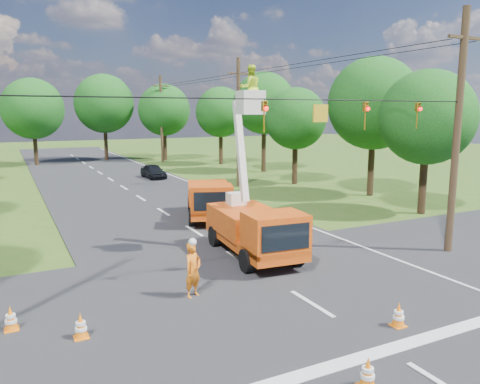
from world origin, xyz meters
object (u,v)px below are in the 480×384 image
distant_car (153,171)px  tree_right_c (296,119)px  traffic_cone_4 (81,326)px  tree_far_a (33,109)px  traffic_cone_0 (368,373)px  bucket_truck (254,217)px  tree_right_e (221,112)px  traffic_cone_7 (227,198)px  tree_far_b (104,104)px  traffic_cone_5 (11,319)px  ground_worker (193,270)px  pole_right_far (161,118)px  tree_right_a (427,118)px  tree_right_d (264,103)px  traffic_cone_2 (224,231)px  traffic_cone_3 (249,216)px  pole_right_mid (238,122)px  tree_right_b (374,104)px  traffic_cone_1 (399,315)px  pole_right_near (457,131)px  tree_far_c (164,110)px

distant_car → tree_right_c: (9.56, -8.29, 4.68)m
traffic_cone_4 → tree_far_a: size_ratio=0.07×
traffic_cone_0 → bucket_truck: bearing=76.3°
traffic_cone_4 → tree_right_e: tree_right_e is taller
traffic_cone_7 → tree_far_b: (-1.55, 31.19, 6.45)m
traffic_cone_4 → traffic_cone_5: size_ratio=1.00×
ground_worker → pole_right_far: pole_right_far is taller
traffic_cone_0 → traffic_cone_4: 7.28m
pole_right_far → tree_right_c: pole_right_far is taller
tree_right_a → tree_far_b: tree_far_b is taller
tree_right_d → tree_far_b: tree_far_b is taller
tree_far_b → tree_far_a: bearing=-166.0°
traffic_cone_2 → traffic_cone_5: size_ratio=1.00×
traffic_cone_4 → tree_right_e: (20.50, 36.07, 5.45)m
traffic_cone_5 → tree_right_d: (23.13, 26.74, 6.32)m
distant_car → tree_right_c: bearing=-43.9°
traffic_cone_7 → traffic_cone_5: bearing=-133.5°
traffic_cone_3 → pole_right_mid: (5.21, 11.59, 4.75)m
traffic_cone_7 → tree_right_b: 12.23m
traffic_cone_5 → tree_right_d: bearing=49.1°
traffic_cone_4 → traffic_cone_1: bearing=-22.3°
traffic_cone_3 → tree_right_b: tree_right_b is taller
pole_right_mid → tree_far_b: size_ratio=0.97×
tree_right_a → tree_right_e: tree_right_e is taller
traffic_cone_2 → pole_right_near: size_ratio=0.07×
traffic_cone_1 → tree_far_c: bearing=79.9°
distant_car → tree_right_e: size_ratio=0.43×
tree_far_a → pole_right_near: bearing=-72.6°
pole_right_mid → tree_right_b: size_ratio=1.04×
distant_car → bucket_truck: bearing=-99.8°
distant_car → tree_right_a: bearing=-68.2°
traffic_cone_4 → tree_far_a: (1.70, 44.07, 5.83)m
distant_car → tree_right_b: bearing=-56.4°
bucket_truck → traffic_cone_1: bucket_truck is taller
traffic_cone_7 → tree_far_a: 31.26m
traffic_cone_2 → traffic_cone_1: bearing=-87.5°
traffic_cone_4 → tree_far_c: tree_far_c is taller
pole_right_mid → traffic_cone_0: bearing=-110.9°
tree_right_a → tree_right_b: 6.25m
pole_right_mid → tree_right_c: bearing=-12.0°
ground_worker → tree_far_a: 43.13m
traffic_cone_2 → traffic_cone_4: same height
traffic_cone_3 → tree_right_c: 15.33m
tree_right_c → tree_far_b: bearing=111.4°
traffic_cone_4 → traffic_cone_7: 18.65m
traffic_cone_2 → pole_right_far: bearing=77.2°
tree_far_c → traffic_cone_4: bearing=-110.6°
tree_right_d → tree_far_a: bearing=141.1°
distant_car → tree_right_d: tree_right_d is taller
bucket_truck → ground_worker: (-3.79, -2.89, -0.76)m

